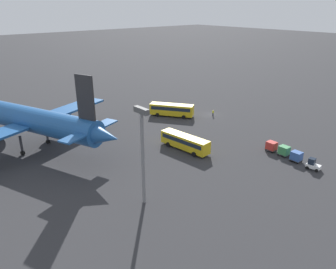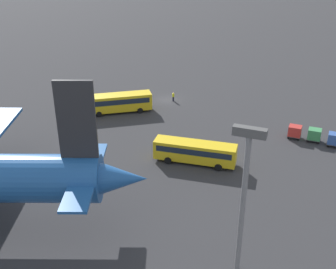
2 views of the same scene
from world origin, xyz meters
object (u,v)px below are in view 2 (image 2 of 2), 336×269
cargo_cart_blue (335,139)px  cargo_cart_green (314,134)px  shuttle_bus_far (195,151)px  shuttle_bus_near (118,102)px  worker_person (173,97)px  cargo_cart_red (295,131)px

cargo_cart_blue → cargo_cart_green: same height
cargo_cart_green → cargo_cart_blue: bearing=169.3°
shuttle_bus_far → cargo_cart_green: (-15.12, -12.85, -0.67)m
shuttle_bus_near → worker_person: bearing=-164.4°
shuttle_bus_far → cargo_cart_blue: size_ratio=5.64×
cargo_cart_blue → cargo_cart_red: (5.86, -0.62, 0.00)m
worker_person → cargo_cart_green: 27.35m
shuttle_bus_near → shuttle_bus_far: bearing=111.5°
worker_person → cargo_cart_red: (-23.19, 8.01, 0.32)m
shuttle_bus_near → worker_person: 11.24m
shuttle_bus_far → worker_person: size_ratio=6.68×
shuttle_bus_far → worker_person: shuttle_bus_far is taller
worker_person → shuttle_bus_near: bearing=49.9°
shuttle_bus_near → cargo_cart_red: bearing=146.7°
worker_person → cargo_cart_red: bearing=161.0°
cargo_cart_green → cargo_cart_red: 2.93m
cargo_cart_green → shuttle_bus_near: bearing=0.8°
worker_person → cargo_cart_green: bearing=162.8°
shuttle_bus_far → cargo_cart_red: (-12.19, -12.92, -0.67)m
worker_person → cargo_cart_blue: cargo_cart_blue is taller
worker_person → cargo_cart_blue: 30.31m
cargo_cart_blue → cargo_cart_green: bearing=-10.7°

